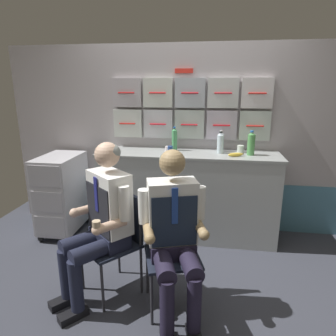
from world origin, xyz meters
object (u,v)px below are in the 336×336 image
object	(u,v)px
service_trolley	(62,192)
snack_banana	(236,155)
folding_chair_left	(120,232)
crew_member_center	(174,229)
folding_chair_center	(170,240)
water_bottle_tall	(221,142)
paper_cup_tan	(240,149)
crew_member_left	(101,216)

from	to	relation	value
service_trolley	snack_banana	xyz separation A→B (m)	(1.96, 0.04, 0.51)
folding_chair_left	crew_member_center	xyz separation A→B (m)	(0.49, -0.23, 0.18)
folding_chair_center	water_bottle_tall	xyz separation A→B (m)	(0.39, 1.25, 0.57)
service_trolley	snack_banana	distance (m)	2.02
service_trolley	snack_banana	bearing A→B (deg)	1.13
service_trolley	folding_chair_left	xyz separation A→B (m)	(0.98, -0.89, 0.02)
paper_cup_tan	crew_member_center	bearing A→B (deg)	-111.88
water_bottle_tall	snack_banana	distance (m)	0.30
water_bottle_tall	paper_cup_tan	distance (m)	0.23
crew_member_center	service_trolley	bearing A→B (deg)	142.67
folding_chair_center	snack_banana	distance (m)	1.24
crew_member_center	water_bottle_tall	bearing A→B (deg)	76.41
crew_member_left	water_bottle_tall	xyz separation A→B (m)	(0.93, 1.29, 0.38)
crew_member_center	folding_chair_center	bearing A→B (deg)	107.41
folding_chair_center	crew_member_center	world-z (taller)	crew_member_center
crew_member_left	paper_cup_tan	size ratio (longest dim) A/B	17.05
service_trolley	crew_member_center	world-z (taller)	crew_member_center
paper_cup_tan	snack_banana	xyz separation A→B (m)	(-0.06, -0.22, -0.02)
crew_member_left	folding_chair_center	world-z (taller)	crew_member_left
folding_chair_center	paper_cup_tan	xyz separation A→B (m)	(0.60, 1.23, 0.51)
service_trolley	paper_cup_tan	world-z (taller)	paper_cup_tan
service_trolley	paper_cup_tan	size ratio (longest dim) A/B	12.31
folding_chair_left	folding_chair_center	distance (m)	0.44
service_trolley	crew_member_center	distance (m)	1.85
crew_member_left	folding_chair_center	distance (m)	0.58
folding_chair_center	paper_cup_tan	size ratio (longest dim) A/B	11.17
service_trolley	folding_chair_center	size ratio (longest dim) A/B	1.10
folding_chair_left	paper_cup_tan	distance (m)	1.63
crew_member_left	crew_member_center	size ratio (longest dim) A/B	1.02
crew_member_left	paper_cup_tan	distance (m)	1.74
service_trolley	water_bottle_tall	bearing A→B (deg)	8.86
folding_chair_center	crew_member_center	bearing A→B (deg)	-72.59
crew_member_left	folding_chair_center	bearing A→B (deg)	4.40
folding_chair_left	folding_chair_center	size ratio (longest dim) A/B	1.00
crew_member_left	crew_member_center	world-z (taller)	crew_member_left
crew_member_left	crew_member_center	distance (m)	0.60
water_bottle_tall	snack_banana	world-z (taller)	water_bottle_tall
service_trolley	snack_banana	size ratio (longest dim) A/B	5.38
crew_member_left	folding_chair_center	size ratio (longest dim) A/B	1.53
crew_member_left	paper_cup_tan	bearing A→B (deg)	47.97
folding_chair_left	crew_member_left	size ratio (longest dim) A/B	0.66
service_trolley	snack_banana	world-z (taller)	snack_banana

